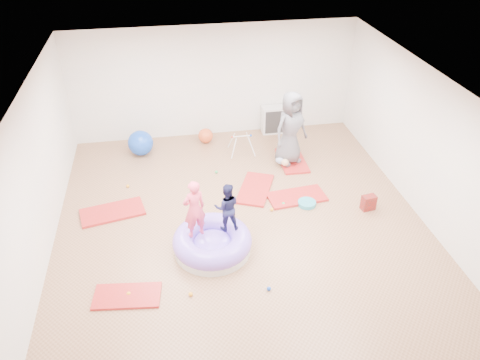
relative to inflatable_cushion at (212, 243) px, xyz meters
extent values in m
cube|color=#996F4F|center=(0.65, 0.53, -0.17)|extent=(7.00, 8.00, 0.01)
cube|color=white|center=(0.65, 0.53, 2.63)|extent=(7.00, 8.00, 0.01)
cube|color=silver|center=(0.65, 4.53, 1.23)|extent=(7.00, 0.01, 2.80)
cube|color=silver|center=(-2.85, 0.53, 1.23)|extent=(0.01, 8.00, 2.80)
cube|color=silver|center=(4.15, 0.53, 1.23)|extent=(0.01, 8.00, 2.80)
cube|color=#B61D3C|center=(-1.48, -0.88, -0.15)|extent=(1.11, 0.65, 0.04)
cube|color=#B61D3C|center=(-1.83, 1.43, -0.15)|extent=(1.33, 0.86, 0.05)
cube|color=#B61D3C|center=(1.14, 1.75, -0.15)|extent=(1.04, 1.35, 0.05)
cube|color=#B61D3C|center=(1.94, 1.31, -0.15)|extent=(1.24, 0.71, 0.05)
cube|color=#B61D3C|center=(2.23, 2.77, -0.15)|extent=(0.61, 1.18, 0.05)
cylinder|color=silver|center=(0.00, 0.00, -0.10)|extent=(1.37, 1.37, 0.15)
torus|color=#8661E9|center=(0.00, 0.00, 0.05)|extent=(1.41, 1.41, 0.38)
ellipsoid|color=#8661E9|center=(0.00, 0.00, -0.04)|extent=(0.75, 0.75, 0.34)
imported|color=#EF4665|center=(-0.28, 0.05, 0.79)|extent=(0.47, 0.39, 1.11)
imported|color=#1A1B42|center=(0.29, 0.13, 0.70)|extent=(0.48, 0.39, 0.93)
imported|color=#58585F|center=(2.13, 2.72, 0.73)|extent=(0.98, 0.84, 1.71)
ellipsoid|color=#98A8C9|center=(1.97, 2.63, -0.02)|extent=(0.36, 0.23, 0.21)
sphere|color=tan|center=(1.97, 2.46, 0.00)|extent=(0.17, 0.17, 0.17)
sphere|color=green|center=(0.40, 2.55, -0.14)|extent=(0.07, 0.07, 0.07)
sphere|color=#FFA720|center=(-1.46, -0.85, -0.14)|extent=(0.07, 0.07, 0.07)
sphere|color=#FFA720|center=(-0.43, 0.81, -0.14)|extent=(0.07, 0.07, 0.07)
sphere|color=#FFA720|center=(-0.48, -1.02, -0.14)|extent=(0.07, 0.07, 0.07)
sphere|color=green|center=(1.59, 1.10, -0.14)|extent=(0.07, 0.07, 0.07)
sphere|color=#FFA720|center=(1.31, 0.96, -0.14)|extent=(0.07, 0.07, 0.07)
sphere|color=blue|center=(0.78, -1.12, -0.14)|extent=(0.07, 0.07, 0.07)
sphere|color=red|center=(-0.25, -0.06, -0.14)|extent=(0.07, 0.07, 0.07)
sphere|color=#FFA720|center=(-1.56, 2.32, -0.14)|extent=(0.07, 0.07, 0.07)
sphere|color=blue|center=(-1.26, 3.73, 0.13)|extent=(0.60, 0.60, 0.60)
sphere|color=#D75327|center=(0.33, 4.06, 0.01)|extent=(0.37, 0.37, 0.37)
cylinder|color=silver|center=(0.91, 3.18, 0.07)|extent=(0.17, 0.18, 0.46)
cylinder|color=silver|center=(0.91, 3.58, 0.07)|extent=(0.17, 0.18, 0.46)
cylinder|color=silver|center=(1.34, 3.18, 0.07)|extent=(0.17, 0.18, 0.46)
cylinder|color=silver|center=(1.34, 3.58, 0.07)|extent=(0.17, 0.18, 0.46)
cylinder|color=silver|center=(1.13, 3.38, 0.28)|extent=(0.45, 0.03, 0.03)
sphere|color=red|center=(0.90, 3.38, 0.28)|extent=(0.05, 0.05, 0.05)
sphere|color=blue|center=(1.35, 3.38, 0.28)|extent=(0.05, 0.05, 0.05)
cube|color=silver|center=(2.19, 4.33, 0.18)|extent=(0.70, 0.34, 0.70)
cube|color=#2C2B2B|center=(2.19, 4.16, 0.18)|extent=(0.60, 0.02, 0.60)
cube|color=silver|center=(2.19, 4.28, 0.18)|extent=(0.02, 0.24, 0.62)
cube|color=silver|center=(2.19, 4.28, 0.18)|extent=(0.62, 0.24, 0.02)
cylinder|color=teal|center=(2.07, 1.03, -0.13)|extent=(0.37, 0.37, 0.08)
cube|color=#B5120C|center=(3.24, 0.69, -0.01)|extent=(0.30, 0.21, 0.32)
cylinder|color=#FFA720|center=(0.19, -0.50, -0.16)|extent=(0.22, 0.22, 0.03)
camera|label=1|loc=(-0.61, -6.34, 5.48)|focal=35.00mm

